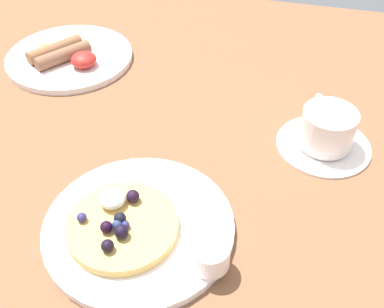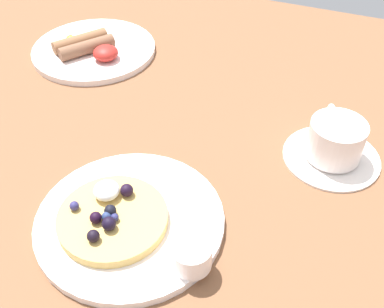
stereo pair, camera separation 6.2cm
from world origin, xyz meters
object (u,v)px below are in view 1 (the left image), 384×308
(syrup_ramekin, at_px, (209,254))
(coffee_cup, at_px, (327,127))
(breakfast_plate, at_px, (70,57))
(coffee_saucer, at_px, (323,144))
(pancake_plate, at_px, (139,227))

(syrup_ramekin, distance_m, coffee_cup, 0.29)
(coffee_cup, bearing_deg, syrup_ramekin, -115.11)
(syrup_ramekin, bearing_deg, breakfast_plate, 132.79)
(syrup_ramekin, height_order, coffee_cup, coffee_cup)
(coffee_saucer, distance_m, coffee_cup, 0.03)
(pancake_plate, distance_m, breakfast_plate, 0.45)
(syrup_ramekin, bearing_deg, coffee_saucer, 64.67)
(pancake_plate, distance_m, syrup_ramekin, 0.11)
(coffee_cup, bearing_deg, breakfast_plate, 164.54)
(pancake_plate, height_order, breakfast_plate, same)
(syrup_ramekin, relative_size, coffee_saucer, 0.34)
(coffee_cup, bearing_deg, coffee_saucer, -71.44)
(coffee_saucer, relative_size, coffee_cup, 1.32)
(syrup_ramekin, height_order, coffee_saucer, syrup_ramekin)
(coffee_saucer, xyz_separation_m, coffee_cup, (-0.00, 0.00, 0.03))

